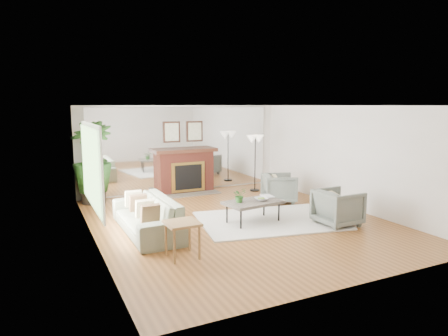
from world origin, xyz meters
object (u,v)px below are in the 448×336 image
fireplace (186,170)px  sofa (148,215)px  armchair_front (338,208)px  potted_ficus (92,160)px  side_table (182,228)px  floor_lamp (255,143)px  coffee_table (253,203)px  armchair_back (279,188)px

fireplace → sofa: size_ratio=0.87×
armchair_front → potted_ficus: (-4.36, 4.24, 0.74)m
armchair_front → side_table: (-3.56, -0.29, 0.13)m
potted_ficus → sofa: bearing=-78.1°
floor_lamp → potted_ficus: bearing=173.2°
sofa → floor_lamp: floor_lamp is taller
sofa → side_table: bearing=5.7°
coffee_table → floor_lamp: floor_lamp is taller
armchair_front → potted_ficus: 6.13m
side_table → floor_lamp: floor_lamp is taller
fireplace → armchair_back: 2.83m
fireplace → floor_lamp: size_ratio=1.24×
coffee_table → potted_ficus: bearing=130.2°
floor_lamp → fireplace: bearing=159.6°
side_table → floor_lamp: size_ratio=0.37×
side_table → potted_ficus: size_ratio=0.29×
potted_ficus → coffee_table: bearing=-49.8°
fireplace → sofa: 3.73m
fireplace → armchair_back: (1.75, -2.20, -0.28)m
armchair_back → side_table: (-3.55, -2.51, 0.14)m
side_table → potted_ficus: 4.64m
fireplace → sofa: (-1.97, -3.15, -0.32)m
coffee_table → potted_ficus: 4.43m
fireplace → side_table: size_ratio=3.36×
fireplace → side_table: (-1.80, -4.71, -0.15)m
coffee_table → side_table: side_table is taller
coffee_table → sofa: bearing=170.4°
fireplace → armchair_front: (1.76, -4.42, -0.28)m
sofa → armchair_front: 3.94m
potted_ficus → fireplace: bearing=3.8°
sofa → armchair_front: bearing=70.7°
coffee_table → side_table: (-2.03, -1.19, 0.07)m
potted_ficus → floor_lamp: potted_ficus is taller
side_table → floor_lamp: 5.52m
fireplace → coffee_table: (0.23, -3.52, -0.21)m
fireplace → armchair_back: size_ratio=2.49×
coffee_table → side_table: 2.35m
fireplace → coffee_table: 3.53m
sofa → floor_lamp: size_ratio=1.43×
coffee_table → armchair_back: size_ratio=1.58×
coffee_table → armchair_front: bearing=-30.3°
sofa → potted_ficus: bearing=-168.6°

